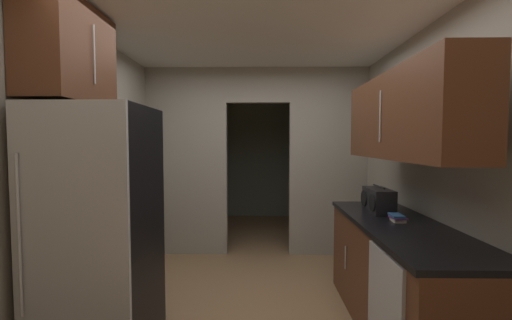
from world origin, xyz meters
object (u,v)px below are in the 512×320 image
refrigerator (99,233)px  boombox (378,200)px  book_stack (397,218)px  dishwasher (384,318)px

refrigerator → boombox: size_ratio=4.54×
refrigerator → boombox: refrigerator is taller
refrigerator → book_stack: bearing=9.2°
refrigerator → dishwasher: refrigerator is taller
refrigerator → boombox: bearing=17.9°
book_stack → boombox: bearing=95.0°
dishwasher → book_stack: bearing=62.1°
refrigerator → boombox: 2.36m
refrigerator → dishwasher: size_ratio=2.13×
refrigerator → book_stack: size_ratio=11.02×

